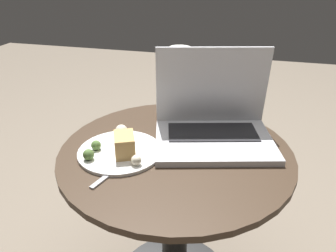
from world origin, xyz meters
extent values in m
cylinder|color=black|center=(0.00, 0.00, 0.27)|extent=(0.08, 0.08, 0.51)
cylinder|color=#38281C|center=(0.00, 0.00, 0.54)|extent=(0.64, 0.64, 0.02)
cube|color=silver|center=(0.10, 0.06, 0.55)|extent=(0.38, 0.31, 0.02)
cube|color=black|center=(0.09, 0.09, 0.57)|extent=(0.28, 0.18, 0.00)
cube|color=silver|center=(0.07, 0.16, 0.68)|extent=(0.33, 0.11, 0.24)
cube|color=silver|center=(0.07, 0.16, 0.68)|extent=(0.30, 0.10, 0.21)
cylinder|color=brown|center=(-0.04, 0.21, 0.65)|extent=(0.07, 0.07, 0.21)
cylinder|color=white|center=(-0.04, 0.21, 0.77)|extent=(0.07, 0.07, 0.02)
cylinder|color=white|center=(-0.14, -0.06, 0.55)|extent=(0.23, 0.23, 0.01)
cube|color=tan|center=(-0.12, -0.07, 0.58)|extent=(0.08, 0.09, 0.06)
sphere|color=beige|center=(-0.17, 0.02, 0.57)|extent=(0.04, 0.04, 0.04)
sphere|color=#4C6B33|center=(-0.20, -0.07, 0.57)|extent=(0.03, 0.03, 0.03)
sphere|color=beige|center=(-0.08, -0.11, 0.57)|extent=(0.03, 0.03, 0.03)
sphere|color=#4C6B33|center=(-0.20, -0.12, 0.57)|extent=(0.03, 0.03, 0.03)
cube|color=#B2B2B7|center=(-0.13, -0.16, 0.55)|extent=(0.05, 0.12, 0.00)
cube|color=#B2B2B7|center=(-0.11, -0.08, 0.55)|extent=(0.04, 0.06, 0.00)
camera|label=1|loc=(0.17, -0.76, 1.02)|focal=35.00mm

